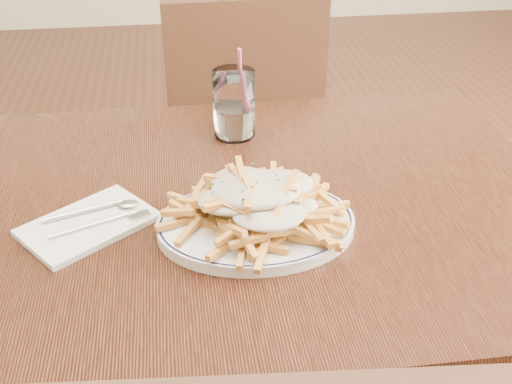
{
  "coord_description": "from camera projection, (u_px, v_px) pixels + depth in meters",
  "views": [
    {
      "loc": [
        -0.05,
        -0.91,
        1.33
      ],
      "look_at": [
        0.06,
        -0.09,
        0.82
      ],
      "focal_mm": 45.0,
      "sensor_mm": 36.0,
      "label": 1
    }
  ],
  "objects": [
    {
      "name": "fries_plate",
      "position": [
        256.0,
        224.0,
        1.0
      ],
      "size": [
        0.35,
        0.32,
        0.02
      ],
      "color": "white",
      "rests_on": "table"
    },
    {
      "name": "loaded_fries",
      "position": [
        256.0,
        197.0,
        0.97
      ],
      "size": [
        0.3,
        0.27,
        0.08
      ],
      "color": "#C98C3D",
      "rests_on": "fries_plate"
    },
    {
      "name": "water_glass",
      "position": [
        234.0,
        108.0,
        1.26
      ],
      "size": [
        0.08,
        0.08,
        0.18
      ],
      "color": "white",
      "rests_on": "table"
    },
    {
      "name": "chair_far",
      "position": [
        242.0,
        126.0,
        1.86
      ],
      "size": [
        0.43,
        0.43,
        0.91
      ],
      "color": "#321C10",
      "rests_on": "ground"
    },
    {
      "name": "table",
      "position": [
        215.0,
        239.0,
        1.12
      ],
      "size": [
        1.2,
        0.8,
        0.75
      ],
      "color": "black",
      "rests_on": "ground"
    },
    {
      "name": "cutlery",
      "position": [
        88.0,
        218.0,
        1.01
      ],
      "size": [
        0.18,
        0.12,
        0.01
      ],
      "color": "silver",
      "rests_on": "napkin"
    },
    {
      "name": "napkin",
      "position": [
        88.0,
        224.0,
        1.01
      ],
      "size": [
        0.23,
        0.22,
        0.01
      ],
      "primitive_type": "cube",
      "rotation": [
        0.0,
        0.0,
        0.65
      ],
      "color": "silver",
      "rests_on": "table"
    }
  ]
}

